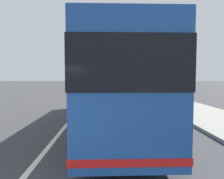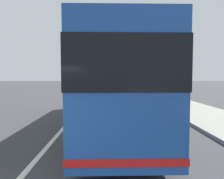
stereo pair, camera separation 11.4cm
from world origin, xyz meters
name	(u,v)px [view 2 (the right image)]	position (x,y,z in m)	size (l,w,h in m)	color
sidewalk_curb	(205,115)	(10.00, -7.57, 0.07)	(110.00, 3.60, 0.14)	gray
lane_divider_line	(73,116)	(10.00, 0.00, 0.00)	(110.00, 0.16, 0.01)	silver
coach_bus	(115,81)	(8.20, -2.31, 2.04)	(11.92, 2.52, 3.59)	#1E4C9E
car_ahead_same_lane	(89,84)	(43.75, 2.14, 0.68)	(4.34, 2.03, 1.41)	navy
car_behind_bus	(87,85)	(36.38, 1.91, 0.69)	(4.34, 1.95, 1.47)	#2D7238
utility_pole	(158,59)	(18.94, -7.02, 4.03)	(0.26, 0.26, 8.06)	slate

